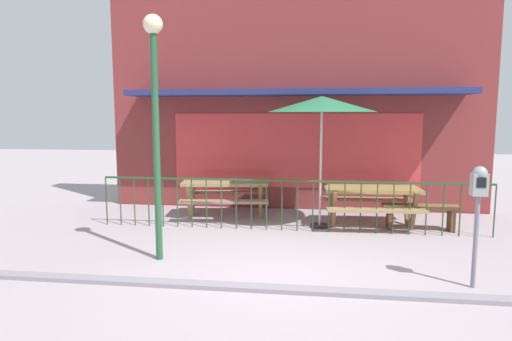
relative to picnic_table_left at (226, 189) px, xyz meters
name	(u,v)px	position (x,y,z in m)	size (l,w,h in m)	color
ground	(281,271)	(1.41, -3.13, -0.61)	(40.00, 40.00, 0.00)	#A8989E
pub_storefront	(296,90)	(1.41, 1.25, 2.13)	(8.61, 1.44, 5.52)	#552020
patio_fence_front	(290,196)	(1.41, -0.94, 0.05)	(7.26, 0.04, 0.97)	#214A25
picnic_table_left	(226,189)	(0.00, 0.00, 0.00)	(1.95, 1.56, 0.79)	#9C7750
picnic_table_right	(371,196)	(2.96, -0.42, 0.00)	(1.86, 1.44, 0.79)	olive
patio_umbrella	(322,105)	(1.98, -0.60, 1.74)	(2.05, 2.05, 2.51)	black
patio_bench	(420,212)	(3.86, -0.56, -0.26)	(1.41, 0.35, 0.48)	brown
parking_meter_near	(478,194)	(3.85, -3.38, 0.58)	(0.18, 0.17, 1.54)	slate
street_lamp	(155,101)	(-0.45, -2.83, 1.75)	(0.28, 0.28, 3.57)	#255532
curb_edge	(277,291)	(1.41, -3.81, -0.61)	(12.06, 0.20, 0.11)	gray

